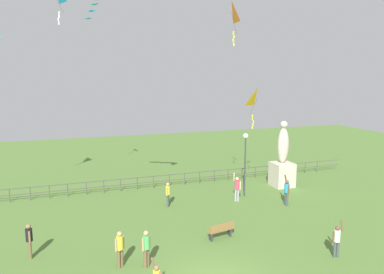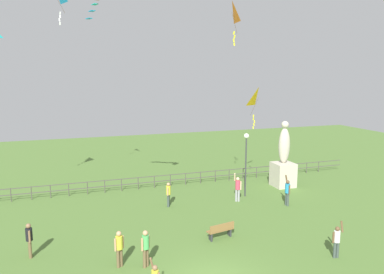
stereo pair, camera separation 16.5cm
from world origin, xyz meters
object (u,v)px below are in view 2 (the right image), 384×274
Objects in this scene: person_0 at (119,246)px; person_4 at (287,191)px; person_6 at (168,193)px; kite_3 at (258,99)px; statue_monument at (283,165)px; kite_0 at (232,13)px; lamppost at (246,151)px; person_7 at (337,239)px; park_bench at (221,230)px; person_2 at (29,238)px; person_1 at (238,187)px; person_5 at (146,246)px.

person_4 reaches higher than person_0.
kite_3 is (7.44, 1.89, 5.88)m from person_6.
kite_0 is at bearing -152.12° from statue_monument.
statue_monument is 16.13m from person_0.
kite_0 is at bearing -138.31° from lamppost.
person_7 is (-0.04, -9.55, -2.38)m from lamppost.
lamppost is 2.69× the size of person_0.
person_6 is at bearing -170.60° from statue_monument.
kite_3 is (6.08, 7.46, 6.35)m from park_bench.
person_2 is at bearing -160.31° from lamppost.
person_2 is at bearing -171.60° from person_4.
person_1 is 0.98× the size of person_4.
person_6 is 9.67m from kite_3.
person_5 is (-12.62, -8.82, -0.70)m from statue_monument.
person_5 is (-7.73, -6.71, -0.01)m from person_1.
lamppost reaches higher than person_0.
statue_monument is at bearing -7.63° from kite_3.
park_bench is 11.53m from kite_3.
person_4 is (1.75, -2.63, -2.27)m from lamppost.
person_6 is 0.53× the size of kite_3.
person_4 is 1.25× the size of person_6.
park_bench is at bearing 139.70° from person_7.
person_4 is at bearing -17.26° from person_6.
statue_monument is at bearing 61.30° from person_4.
person_7 is at bearing -58.41° from person_6.
person_7 is at bearing -98.95° from kite_3.
park_bench is 5.76m from person_6.
kite_3 is at bearing 14.23° from person_6.
park_bench is (-8.27, -7.17, -1.23)m from statue_monument.
statue_monument is 1.96× the size of kite_0.
person_2 is 0.55× the size of kite_3.
kite_0 reaches higher than park_bench.
kite_0 reaches higher than person_4.
person_0 is (-13.73, -8.44, -0.72)m from statue_monument.
statue_monument is 12.51m from kite_0.
kite_3 is (2.70, 2.40, 5.81)m from person_1.
person_2 is 15.64m from person_4.
statue_monument is 2.96× the size of person_5.
lamppost reaches higher than person_2.
statue_monument is 4.41m from lamppost.
person_2 is at bearing -150.02° from person_6.
person_2 is 0.93× the size of person_7.
person_7 is 0.59× the size of kite_3.
person_1 is at bearing -156.69° from statue_monument.
person_0 is at bearing -144.40° from person_1.
park_bench is 12.57m from kite_0.
statue_monument reaches higher than person_1.
park_bench is 0.90× the size of person_5.
person_0 reaches higher than person_6.
lamppost is 2.50× the size of person_7.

